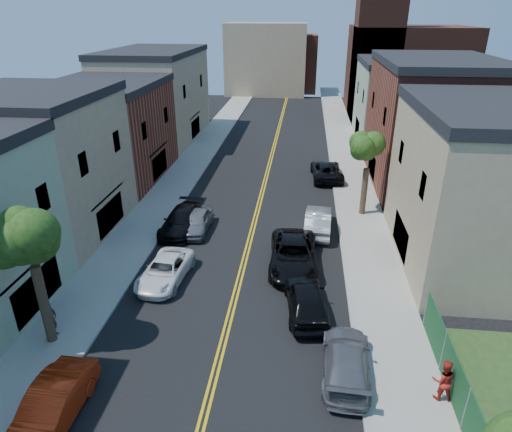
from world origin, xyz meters
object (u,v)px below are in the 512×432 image
(white_pickup, at_px, (165,270))
(grey_car_right, at_px, (346,360))
(red_sedan, at_px, (52,407))
(black_car_right, at_px, (306,299))
(pedestrian_right, at_px, (443,380))
(black_suv_lane, at_px, (293,255))
(black_car_left, at_px, (181,220))
(silver_car_right, at_px, (318,221))
(pedestrian_left, at_px, (51,319))
(grey_car_left, at_px, (197,222))
(dark_car_right_far, at_px, (327,170))

(white_pickup, distance_m, grey_car_right, 11.47)
(red_sedan, relative_size, white_pickup, 0.98)
(black_car_right, bearing_deg, pedestrian_right, 128.79)
(black_car_right, relative_size, pedestrian_right, 2.69)
(black_car_right, bearing_deg, black_suv_lane, -87.05)
(white_pickup, xyz_separation_m, black_car_left, (-0.73, 6.36, 0.10))
(black_car_right, bearing_deg, black_car_left, -51.60)
(black_suv_lane, bearing_deg, white_pickup, -163.98)
(black_car_right, bearing_deg, silver_car_right, -101.84)
(grey_car_right, height_order, black_car_right, black_car_right)
(black_car_left, relative_size, pedestrian_left, 2.74)
(grey_car_right, height_order, silver_car_right, silver_car_right)
(grey_car_left, height_order, grey_car_right, grey_car_left)
(white_pickup, height_order, black_car_left, black_car_left)
(pedestrian_right, bearing_deg, grey_car_left, -47.32)
(dark_car_right_far, bearing_deg, black_suv_lane, 76.68)
(white_pickup, xyz_separation_m, black_car_right, (7.97, -2.13, 0.17))
(white_pickup, xyz_separation_m, grey_car_left, (0.37, 6.34, 0.06))
(red_sedan, height_order, dark_car_right_far, dark_car_right_far)
(red_sedan, bearing_deg, black_suv_lane, 55.58)
(grey_car_left, bearing_deg, black_car_left, 179.62)
(black_suv_lane, bearing_deg, pedestrian_left, -146.46)
(white_pickup, height_order, black_suv_lane, black_suv_lane)
(grey_car_left, height_order, black_car_right, black_car_right)
(grey_car_left, bearing_deg, dark_car_right_far, 52.11)
(black_car_right, bearing_deg, grey_car_right, 105.52)
(grey_car_left, relative_size, pedestrian_right, 2.36)
(black_car_right, xyz_separation_m, silver_car_right, (0.74, 9.35, -0.01))
(black_suv_lane, xyz_separation_m, pedestrian_right, (6.10, -9.51, 0.22))
(dark_car_right_far, bearing_deg, red_sedan, 64.20)
(grey_car_left, xyz_separation_m, pedestrian_right, (12.90, -13.57, 0.33))
(black_car_left, relative_size, silver_car_right, 1.06)
(red_sedan, bearing_deg, silver_car_right, 60.11)
(grey_car_left, bearing_deg, white_pickup, -92.91)
(red_sedan, height_order, silver_car_right, silver_car_right)
(silver_car_right, bearing_deg, black_car_right, 88.48)
(black_car_right, relative_size, silver_car_right, 0.98)
(dark_car_right_far, relative_size, pedestrian_right, 3.11)
(dark_car_right_far, bearing_deg, grey_car_right, 85.66)
(black_suv_lane, relative_size, pedestrian_left, 3.15)
(red_sedan, relative_size, grey_car_left, 1.09)
(dark_car_right_far, relative_size, pedestrian_left, 2.94)
(white_pickup, height_order, dark_car_right_far, dark_car_right_far)
(dark_car_right_far, distance_m, pedestrian_right, 25.61)
(pedestrian_right, bearing_deg, dark_car_right_far, -82.79)
(black_car_left, distance_m, black_car_right, 12.16)
(black_car_right, height_order, silver_car_right, black_car_right)
(silver_car_right, height_order, dark_car_right_far, silver_car_right)
(black_car_left, distance_m, pedestrian_left, 12.15)
(black_car_right, distance_m, silver_car_right, 9.38)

